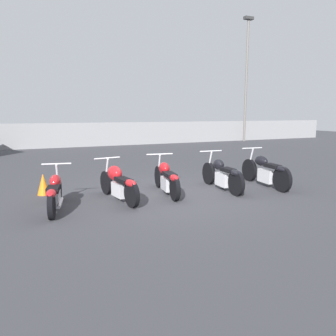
# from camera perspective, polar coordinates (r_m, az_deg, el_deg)

# --- Properties ---
(ground_plane) EXTENTS (60.00, 60.00, 0.00)m
(ground_plane) POSITION_cam_1_polar(r_m,az_deg,el_deg) (8.43, 0.86, -4.68)
(ground_plane) COLOR #38383D
(fence_back) EXTENTS (40.00, 0.04, 1.49)m
(fence_back) POSITION_cam_1_polar(r_m,az_deg,el_deg) (21.09, -14.81, 5.59)
(fence_back) COLOR gray
(fence_back) RESTS_ON ground_plane
(light_pole_left) EXTENTS (0.70, 0.35, 8.89)m
(light_pole_left) POSITION_cam_1_polar(r_m,az_deg,el_deg) (25.66, 13.53, 16.13)
(light_pole_left) COLOR slate
(light_pole_left) RESTS_ON ground_plane
(motorcycle_slot_0) EXTENTS (0.71, 1.92, 0.93)m
(motorcycle_slot_0) POSITION_cam_1_polar(r_m,az_deg,el_deg) (7.44, -19.10, -4.06)
(motorcycle_slot_0) COLOR black
(motorcycle_slot_0) RESTS_ON ground_plane
(motorcycle_slot_1) EXTENTS (0.67, 2.05, 0.97)m
(motorcycle_slot_1) POSITION_cam_1_polar(r_m,az_deg,el_deg) (7.88, -8.62, -2.57)
(motorcycle_slot_1) COLOR black
(motorcycle_slot_1) RESTS_ON ground_plane
(motorcycle_slot_2) EXTENTS (0.74, 2.11, 0.97)m
(motorcycle_slot_2) POSITION_cam_1_polar(r_m,az_deg,el_deg) (8.44, -0.22, -1.81)
(motorcycle_slot_2) COLOR black
(motorcycle_slot_2) RESTS_ON ground_plane
(motorcycle_slot_3) EXTENTS (0.69, 2.12, 1.01)m
(motorcycle_slot_3) POSITION_cam_1_polar(r_m,az_deg,el_deg) (9.00, 9.48, -1.19)
(motorcycle_slot_3) COLOR black
(motorcycle_slot_3) RESTS_ON ground_plane
(motorcycle_slot_4) EXTENTS (0.68, 2.22, 1.05)m
(motorcycle_slot_4) POSITION_cam_1_polar(r_m,az_deg,el_deg) (9.72, 16.65, -0.51)
(motorcycle_slot_4) COLOR black
(motorcycle_slot_4) RESTS_ON ground_plane
(traffic_cone_near) EXTENTS (0.32, 0.32, 0.54)m
(traffic_cone_near) POSITION_cam_1_polar(r_m,az_deg,el_deg) (8.97, -20.89, -2.65)
(traffic_cone_near) COLOR orange
(traffic_cone_near) RESTS_ON ground_plane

